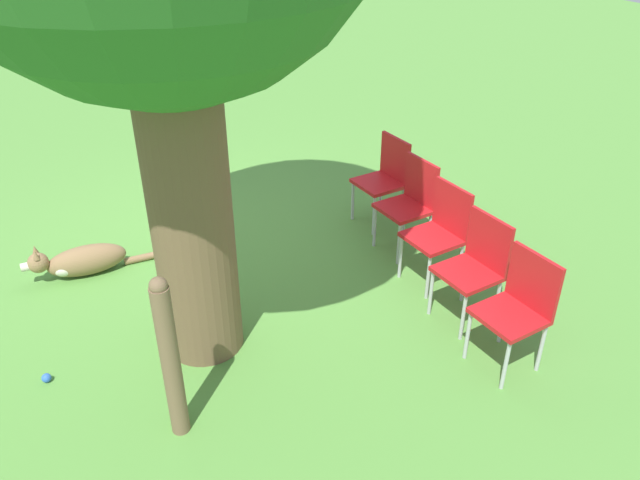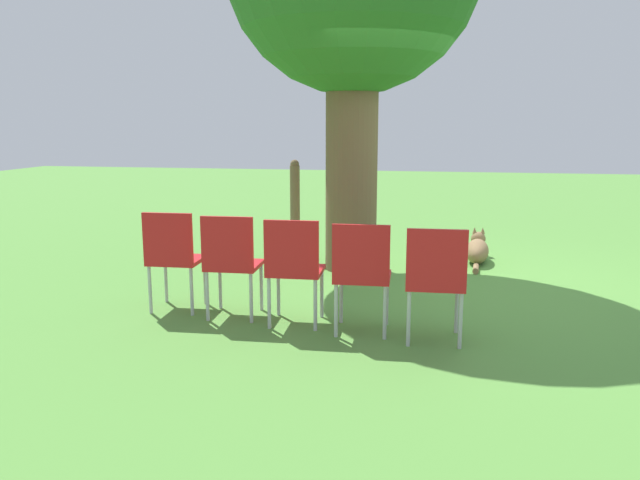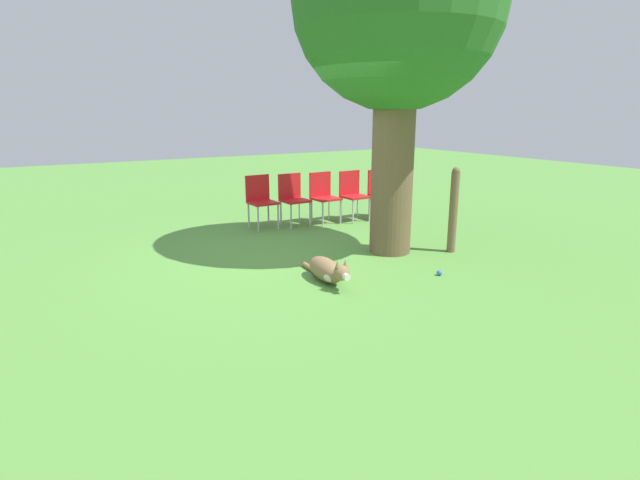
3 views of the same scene
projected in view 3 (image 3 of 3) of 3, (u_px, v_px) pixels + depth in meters
name	position (u px, v px, depth m)	size (l,w,h in m)	color
ground_plane	(308.00, 257.00, 6.93)	(30.00, 30.00, 0.00)	#56933D
oak_tree	(398.00, 8.00, 6.36)	(2.75, 2.75, 4.69)	brown
dog	(327.00, 270.00, 5.88)	(1.17, 0.32, 0.36)	olive
fence_post	(453.00, 210.00, 7.02)	(0.12, 0.12, 1.21)	brown
red_chair_0	(261.00, 198.00, 8.50)	(0.44, 0.46, 0.90)	red
red_chair_1	(293.00, 196.00, 8.70)	(0.44, 0.46, 0.90)	red
red_chair_2	(323.00, 194.00, 8.89)	(0.44, 0.46, 0.90)	red
red_chair_3	(353.00, 192.00, 9.09)	(0.44, 0.46, 0.90)	red
red_chair_4	(381.00, 190.00, 9.29)	(0.44, 0.46, 0.90)	red
tennis_ball	(439.00, 273.00, 6.14)	(0.07, 0.07, 0.07)	blue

